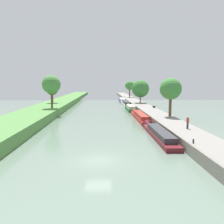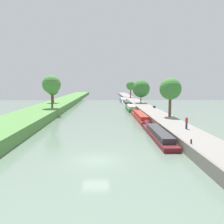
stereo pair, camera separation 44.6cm
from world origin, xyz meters
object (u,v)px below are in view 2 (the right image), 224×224
(narrowboat_cream, at_px, (126,103))
(narrowboat_blue, at_px, (123,100))
(person_walking, at_px, (187,122))
(mooring_bollard_near, at_px, (191,141))
(park_bench, at_px, (154,106))
(mooring_bollard_far, at_px, (126,97))
(narrowboat_green, at_px, (131,108))
(narrowboat_red, at_px, (140,116))
(narrowboat_maroon, at_px, (157,133))

(narrowboat_cream, relative_size, narrowboat_blue, 1.13)
(narrowboat_cream, bearing_deg, person_walking, -85.17)
(mooring_bollard_near, xyz_separation_m, park_bench, (3.44, 35.18, 0.12))
(mooring_bollard_far, bearing_deg, narrowboat_green, -92.85)
(narrowboat_cream, xyz_separation_m, mooring_bollard_far, (1.81, 22.90, 0.78))
(mooring_bollard_far, xyz_separation_m, park_bench, (3.44, -42.18, 0.12))
(narrowboat_cream, distance_m, park_bench, 20.01)
(narrowboat_cream, relative_size, mooring_bollard_near, 37.45)
(narrowboat_red, relative_size, mooring_bollard_far, 37.52)
(narrowboat_red, relative_size, park_bench, 11.26)
(narrowboat_cream, distance_m, mooring_bollard_far, 22.98)
(narrowboat_blue, relative_size, mooring_bollard_far, 33.10)
(narrowboat_maroon, xyz_separation_m, park_bench, (5.10, 26.72, 1.04))
(narrowboat_cream, xyz_separation_m, person_walking, (3.95, -46.71, 1.43))
(narrowboat_maroon, height_order, person_walking, person_walking)
(narrowboat_maroon, bearing_deg, mooring_bollard_far, 88.61)
(narrowboat_cream, relative_size, park_bench, 11.23)
(narrowboat_red, xyz_separation_m, mooring_bollard_far, (1.67, 52.42, 0.87))
(narrowboat_green, distance_m, park_bench, 7.49)
(narrowboat_maroon, distance_m, park_bench, 27.22)
(person_walking, xyz_separation_m, mooring_bollard_far, (-2.14, 69.60, -0.65))
(person_walking, height_order, mooring_bollard_far, person_walking)
(narrowboat_blue, bearing_deg, park_bench, -81.73)
(mooring_bollard_far, distance_m, park_bench, 42.32)
(narrowboat_green, bearing_deg, person_walking, -83.06)
(narrowboat_cream, xyz_separation_m, mooring_bollard_near, (1.81, -54.47, 0.78))
(narrowboat_blue, relative_size, mooring_bollard_near, 33.10)
(narrowboat_green, height_order, narrowboat_blue, narrowboat_green)
(narrowboat_red, height_order, narrowboat_green, narrowboat_green)
(narrowboat_maroon, relative_size, mooring_bollard_far, 34.68)
(narrowboat_green, bearing_deg, mooring_bollard_far, 87.15)
(narrowboat_red, bearing_deg, mooring_bollard_far, 88.18)
(narrowboat_red, xyz_separation_m, park_bench, (5.10, 10.23, 0.99))
(narrowboat_blue, xyz_separation_m, person_walking, (3.83, -62.75, 1.50))
(narrowboat_maroon, height_order, narrowboat_green, narrowboat_green)
(narrowboat_blue, xyz_separation_m, mooring_bollard_near, (1.70, -70.51, 0.85))
(mooring_bollard_near, distance_m, park_bench, 35.35)
(mooring_bollard_near, xyz_separation_m, mooring_bollard_far, (0.00, 77.37, 0.00))
(narrowboat_maroon, distance_m, narrowboat_green, 31.95)
(narrowboat_green, height_order, mooring_bollard_near, mooring_bollard_near)
(narrowboat_blue, distance_m, person_walking, 62.89)
(narrowboat_maroon, relative_size, narrowboat_cream, 0.93)
(narrowboat_red, xyz_separation_m, narrowboat_green, (-0.17, 15.46, 0.04))
(narrowboat_maroon, bearing_deg, park_bench, 79.18)
(narrowboat_red, relative_size, narrowboat_blue, 1.13)
(narrowboat_red, bearing_deg, narrowboat_blue, 90.03)
(person_walking, bearing_deg, mooring_bollard_near, -105.38)
(narrowboat_blue, xyz_separation_m, mooring_bollard_far, (1.70, 6.85, 0.85))
(narrowboat_red, height_order, park_bench, park_bench)
(narrowboat_green, bearing_deg, narrowboat_blue, 89.73)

